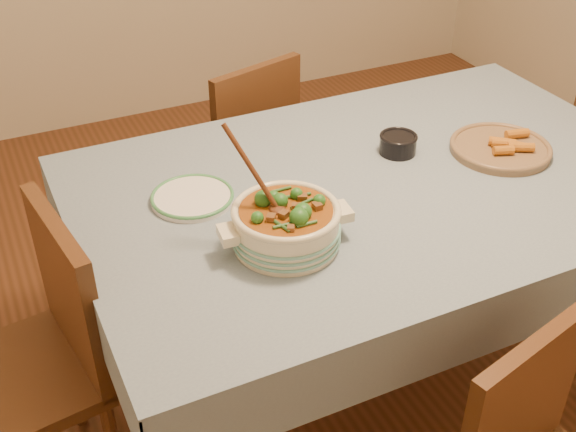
# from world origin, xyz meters

# --- Properties ---
(floor) EXTENTS (4.50, 4.50, 0.00)m
(floor) POSITION_xyz_m (0.00, 0.00, 0.00)
(floor) COLOR #4D2A16
(floor) RESTS_ON ground
(dining_table) EXTENTS (1.68, 1.08, 0.76)m
(dining_table) POSITION_xyz_m (0.00, 0.00, 0.66)
(dining_table) COLOR brown
(dining_table) RESTS_ON floor
(stew_casserole) EXTENTS (0.33, 0.28, 0.31)m
(stew_casserole) POSITION_xyz_m (-0.37, -0.17, 0.82)
(stew_casserole) COLOR beige
(stew_casserole) RESTS_ON dining_table
(white_plate) EXTENTS (0.26, 0.26, 0.02)m
(white_plate) POSITION_xyz_m (-0.51, 0.12, 0.77)
(white_plate) COLOR white
(white_plate) RESTS_ON dining_table
(condiment_bowl) EXTENTS (0.11, 0.11, 0.06)m
(condiment_bowl) POSITION_xyz_m (0.13, 0.11, 0.79)
(condiment_bowl) COLOR black
(condiment_bowl) RESTS_ON dining_table
(fried_plate) EXTENTS (0.30, 0.30, 0.05)m
(fried_plate) POSITION_xyz_m (0.41, -0.02, 0.78)
(fried_plate) COLOR olive
(fried_plate) RESTS_ON dining_table
(chair_far) EXTENTS (0.48, 0.48, 0.83)m
(chair_far) POSITION_xyz_m (-0.08, 0.83, 0.47)
(chair_far) COLOR brown
(chair_far) RESTS_ON floor
(chair_left) EXTENTS (0.45, 0.45, 0.86)m
(chair_left) POSITION_xyz_m (-0.97, 0.01, 0.49)
(chair_left) COLOR brown
(chair_left) RESTS_ON floor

